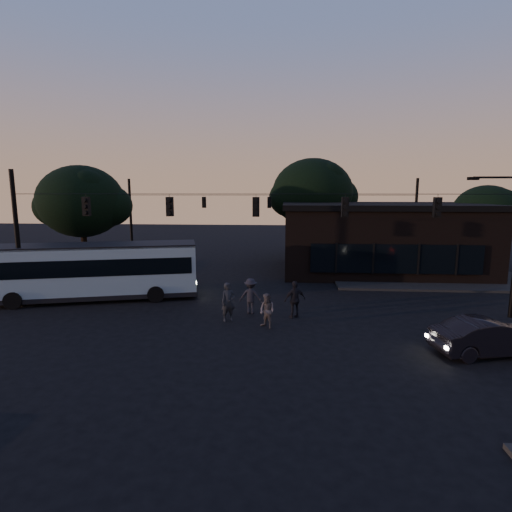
# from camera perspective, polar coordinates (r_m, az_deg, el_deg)

# --- Properties ---
(ground) EXTENTS (120.00, 120.00, 0.00)m
(ground) POSITION_cam_1_polar(r_m,az_deg,el_deg) (17.72, -1.00, -11.72)
(ground) COLOR black
(ground) RESTS_ON ground
(sidewalk_far_right) EXTENTS (14.00, 10.00, 0.15)m
(sidewalk_far_right) POSITION_cam_1_polar(r_m,az_deg,el_deg) (32.82, 22.83, -2.52)
(sidewalk_far_right) COLOR black
(sidewalk_far_right) RESTS_ON ground
(sidewalk_far_left) EXTENTS (14.00, 10.00, 0.15)m
(sidewalk_far_left) POSITION_cam_1_polar(r_m,az_deg,el_deg) (34.78, -22.33, -1.86)
(sidewalk_far_left) COLOR black
(sidewalk_far_left) RESTS_ON ground
(building) EXTENTS (15.40, 10.41, 5.40)m
(building) POSITION_cam_1_polar(r_m,az_deg,el_deg) (33.49, 17.17, 2.58)
(building) COLOR black
(building) RESTS_ON ground
(tree_behind) EXTENTS (7.60, 7.60, 9.43)m
(tree_behind) POSITION_cam_1_polar(r_m,az_deg,el_deg) (38.56, 8.07, 8.90)
(tree_behind) COLOR black
(tree_behind) RESTS_ON ground
(tree_right) EXTENTS (5.20, 5.20, 6.86)m
(tree_right) POSITION_cam_1_polar(r_m,az_deg,el_deg) (38.24, 29.95, 5.44)
(tree_right) COLOR black
(tree_right) RESTS_ON ground
(tree_left) EXTENTS (6.40, 6.40, 8.30)m
(tree_left) POSITION_cam_1_polar(r_m,az_deg,el_deg) (33.34, -23.67, 7.13)
(tree_left) COLOR black
(tree_left) RESTS_ON ground
(signal_rig_near) EXTENTS (26.24, 0.30, 7.50)m
(signal_rig_near) POSITION_cam_1_polar(r_m,az_deg,el_deg) (20.62, 0.00, 3.97)
(signal_rig_near) COLOR black
(signal_rig_near) RESTS_ON ground
(signal_rig_far) EXTENTS (26.24, 0.30, 7.50)m
(signal_rig_far) POSITION_cam_1_polar(r_m,az_deg,el_deg) (36.57, 1.90, 5.86)
(signal_rig_far) COLOR black
(signal_rig_far) RESTS_ON ground
(bus) EXTENTS (12.01, 5.58, 3.30)m
(bus) POSITION_cam_1_polar(r_m,az_deg,el_deg) (25.25, -21.98, -1.69)
(bus) COLOR #8099A3
(bus) RESTS_ON ground
(car) EXTENTS (4.59, 2.40, 1.44)m
(car) POSITION_cam_1_polar(r_m,az_deg,el_deg) (18.29, 30.40, -9.94)
(car) COLOR black
(car) RESTS_ON ground
(pedestrian_a) EXTENTS (0.83, 0.73, 1.92)m
(pedestrian_a) POSITION_cam_1_polar(r_m,az_deg,el_deg) (19.77, -3.99, -6.56)
(pedestrian_a) COLOR black
(pedestrian_a) RESTS_ON ground
(pedestrian_b) EXTENTS (1.01, 0.98, 1.63)m
(pedestrian_b) POSITION_cam_1_polar(r_m,az_deg,el_deg) (18.80, 1.59, -7.84)
(pedestrian_b) COLOR #504949
(pedestrian_b) RESTS_ON ground
(pedestrian_c) EXTENTS (1.21, 0.87, 1.91)m
(pedestrian_c) POSITION_cam_1_polar(r_m,az_deg,el_deg) (20.26, 5.59, -6.21)
(pedestrian_c) COLOR black
(pedestrian_c) RESTS_ON ground
(pedestrian_d) EXTENTS (1.26, 0.78, 1.87)m
(pedestrian_d) POSITION_cam_1_polar(r_m,az_deg,el_deg) (20.93, -0.76, -5.73)
(pedestrian_d) COLOR black
(pedestrian_d) RESTS_ON ground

